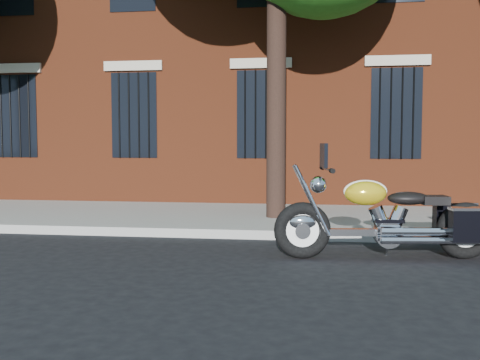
# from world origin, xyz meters

# --- Properties ---
(ground) EXTENTS (120.00, 120.00, 0.00)m
(ground) POSITION_xyz_m (0.00, 0.00, 0.00)
(ground) COLOR black
(ground) RESTS_ON ground
(curb) EXTENTS (40.00, 0.16, 0.15)m
(curb) POSITION_xyz_m (0.00, 1.38, 0.07)
(curb) COLOR gray
(curb) RESTS_ON ground
(sidewalk) EXTENTS (40.00, 3.60, 0.15)m
(sidewalk) POSITION_xyz_m (0.00, 3.26, 0.07)
(sidewalk) COLOR gray
(sidewalk) RESTS_ON ground
(building) EXTENTS (26.00, 10.08, 12.00)m
(building) POSITION_xyz_m (0.00, 10.06, 6.00)
(building) COLOR maroon
(building) RESTS_ON ground
(motorcycle) EXTENTS (3.09, 1.08, 1.54)m
(motorcycle) POSITION_xyz_m (2.29, 0.11, 0.52)
(motorcycle) COLOR black
(motorcycle) RESTS_ON ground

